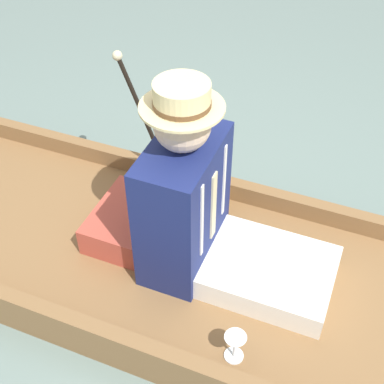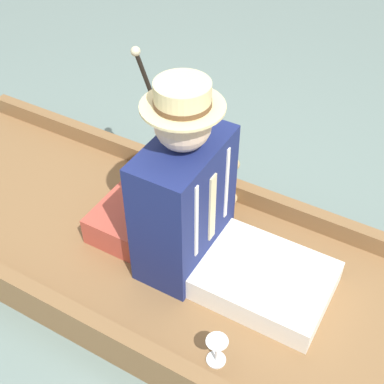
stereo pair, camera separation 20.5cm
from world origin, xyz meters
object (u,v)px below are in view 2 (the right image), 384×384
object	(u,v)px
walking_cane	(158,110)
teddy_bear	(222,178)
wine_glass	(217,346)
seated_person	(203,211)

from	to	relation	value
walking_cane	teddy_bear	bearing A→B (deg)	86.70
teddy_bear	walking_cane	xyz separation A→B (m)	(-0.02, -0.35, 0.25)
teddy_bear	wine_glass	size ratio (longest dim) A/B	2.95
seated_person	walking_cane	distance (m)	0.58
seated_person	wine_glass	distance (m)	0.51
teddy_bear	seated_person	bearing A→B (deg)	14.35
wine_glass	walking_cane	size ratio (longest dim) A/B	0.18
teddy_bear	walking_cane	bearing A→B (deg)	-93.30
seated_person	teddy_bear	size ratio (longest dim) A/B	2.30
wine_glass	teddy_bear	bearing A→B (deg)	-153.69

